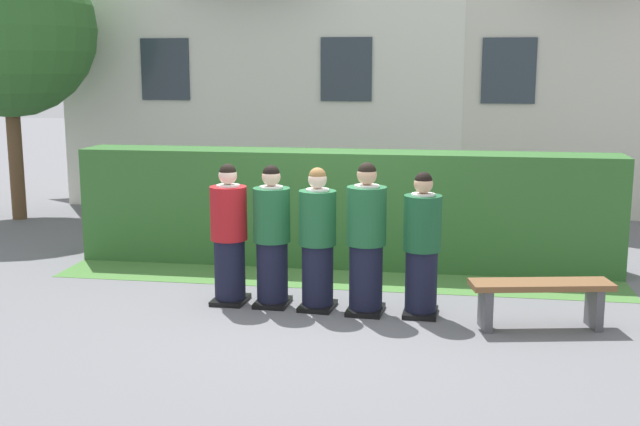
% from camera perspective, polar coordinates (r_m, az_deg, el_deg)
% --- Properties ---
extents(ground_plane, '(60.00, 60.00, 0.00)m').
position_cam_1_polar(ground_plane, '(8.61, -0.00, -6.89)').
color(ground_plane, slate).
extents(student_in_red_blazer, '(0.40, 0.46, 1.55)m').
position_cam_1_polar(student_in_red_blazer, '(8.69, -6.60, -1.76)').
color(student_in_red_blazer, black).
rests_on(student_in_red_blazer, ground).
extents(student_front_row_1, '(0.40, 0.45, 1.55)m').
position_cam_1_polar(student_front_row_1, '(8.56, -3.50, -1.91)').
color(student_front_row_1, black).
rests_on(student_front_row_1, ground).
extents(student_front_row_2, '(0.40, 0.50, 1.54)m').
position_cam_1_polar(student_front_row_2, '(8.41, -0.18, -2.14)').
color(student_front_row_2, black).
rests_on(student_front_row_2, ground).
extents(student_front_row_3, '(0.42, 0.52, 1.61)m').
position_cam_1_polar(student_front_row_3, '(8.28, 3.36, -2.11)').
color(student_front_row_3, black).
rests_on(student_front_row_3, ground).
extents(student_front_row_4, '(0.40, 0.45, 1.52)m').
position_cam_1_polar(student_front_row_4, '(8.26, 7.39, -2.53)').
color(student_front_row_4, black).
rests_on(student_front_row_4, ground).
extents(hedge, '(7.02, 0.70, 1.51)m').
position_cam_1_polar(hedge, '(10.34, 1.76, 0.35)').
color(hedge, '#33662D').
rests_on(hedge, ground).
extents(school_building_main, '(6.72, 4.08, 5.96)m').
position_cam_1_polar(school_building_main, '(15.97, 18.32, 11.74)').
color(school_building_main, beige).
rests_on(school_building_main, ground).
extents(school_building_annex, '(7.78, 4.67, 6.30)m').
position_cam_1_polar(school_building_annex, '(16.41, -2.90, 12.80)').
color(school_building_annex, silver).
rests_on(school_building_annex, ground).
extents(oak_tree_left, '(2.93, 2.93, 4.67)m').
position_cam_1_polar(oak_tree_left, '(14.34, -21.74, 12.26)').
color(oak_tree_left, brown).
rests_on(oak_tree_left, ground).
extents(wooden_bench, '(1.44, 0.63, 0.48)m').
position_cam_1_polar(wooden_bench, '(8.17, 15.69, -5.69)').
color(wooden_bench, brown).
rests_on(wooden_bench, ground).
extents(lawn_strip, '(7.02, 0.90, 0.01)m').
position_cam_1_polar(lawn_strip, '(9.73, 1.12, -4.82)').
color(lawn_strip, '#477A38').
rests_on(lawn_strip, ground).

